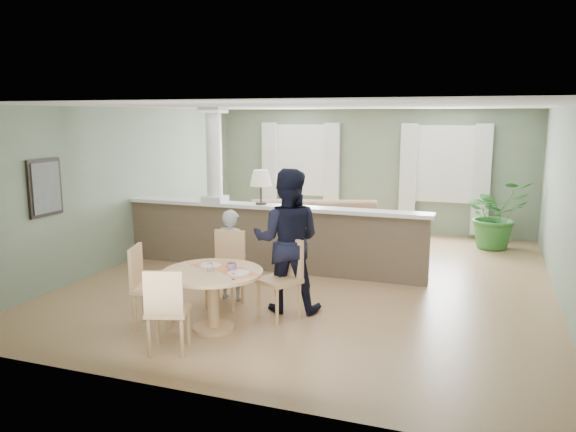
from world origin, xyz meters
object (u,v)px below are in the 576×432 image
at_px(child_person, 231,255).
at_px(man_person, 287,241).
at_px(chair_side, 147,282).
at_px(chair_far_boy, 227,265).
at_px(chair_near, 167,307).
at_px(sofa, 314,228).
at_px(houseplant, 495,214).
at_px(chair_far_man, 284,274).
at_px(dining_table, 213,283).

height_order(child_person, man_person, man_person).
bearing_deg(man_person, chair_side, 27.19).
distance_m(chair_far_boy, chair_near, 1.70).
distance_m(sofa, child_person, 3.04).
relative_size(houseplant, child_person, 1.04).
height_order(chair_far_boy, chair_near, chair_far_boy).
bearing_deg(chair_far_man, houseplant, 91.91).
bearing_deg(chair_far_man, chair_near, -88.01).
xyz_separation_m(chair_side, man_person, (1.42, 1.13, 0.39)).
xyz_separation_m(chair_near, child_person, (-0.14, 1.92, 0.11)).
relative_size(houseplant, chair_far_man, 1.32).
bearing_deg(dining_table, chair_far_boy, 105.96).
relative_size(dining_table, chair_side, 1.20).
bearing_deg(dining_table, chair_side, -167.91).
bearing_deg(chair_far_boy, chair_far_man, -14.59).
xyz_separation_m(dining_table, chair_far_boy, (-0.25, 0.88, -0.02)).
height_order(chair_near, child_person, child_person).
bearing_deg(child_person, chair_far_man, 162.99).
bearing_deg(chair_near, chair_far_man, -136.23).
xyz_separation_m(chair_far_man, chair_near, (-0.79, -1.52, -0.03)).
bearing_deg(chair_near, dining_table, -119.15).
bearing_deg(sofa, chair_far_man, -96.63).
height_order(chair_side, man_person, man_person).
bearing_deg(chair_side, man_person, -68.78).
distance_m(houseplant, dining_table, 6.50).
bearing_deg(chair_far_boy, chair_near, -89.91).
xyz_separation_m(chair_far_man, child_person, (-0.93, 0.40, 0.08)).
bearing_deg(sofa, chair_far_boy, -111.64).
height_order(houseplant, chair_side, houseplant).
height_order(houseplant, chair_far_man, houseplant).
height_order(dining_table, chair_far_boy, chair_far_boy).
xyz_separation_m(sofa, child_person, (-0.28, -3.02, 0.17)).
xyz_separation_m(chair_near, man_person, (0.74, 1.77, 0.42)).
relative_size(chair_near, chair_side, 0.96).
height_order(dining_table, child_person, child_person).
distance_m(chair_far_man, chair_side, 1.70).
height_order(chair_near, man_person, man_person).
bearing_deg(chair_far_man, child_person, -174.03).
xyz_separation_m(sofa, chair_far_man, (0.65, -3.42, 0.09)).
bearing_deg(chair_side, child_person, -39.78).
distance_m(sofa, chair_far_man, 3.48).
relative_size(sofa, chair_far_boy, 3.17).
bearing_deg(chair_far_boy, sofa, 82.31).
bearing_deg(sofa, man_person, -96.53).
xyz_separation_m(sofa, houseplant, (3.22, 1.53, 0.20)).
xyz_separation_m(houseplant, chair_near, (-3.35, -6.47, -0.14)).
bearing_deg(sofa, chair_near, -108.97).
height_order(chair_far_man, child_person, child_person).
xyz_separation_m(houseplant, chair_far_boy, (-3.46, -4.77, -0.11)).
xyz_separation_m(houseplant, dining_table, (-3.21, -5.65, -0.09)).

